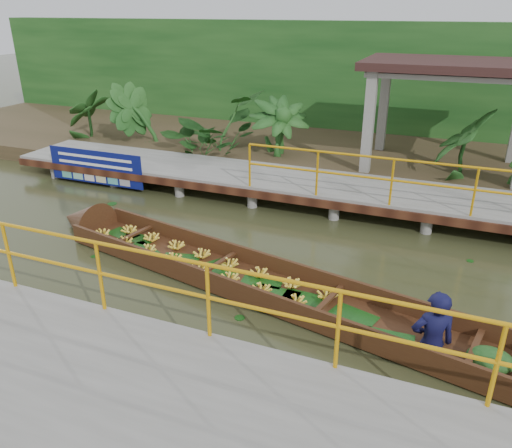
% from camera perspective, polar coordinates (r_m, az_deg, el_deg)
% --- Properties ---
extents(ground, '(80.00, 80.00, 0.00)m').
position_cam_1_polar(ground, '(9.40, -1.08, -4.50)').
color(ground, '#2C3118').
rests_on(ground, ground).
extents(land_strip, '(30.00, 8.00, 0.45)m').
position_cam_1_polar(land_strip, '(16.03, 9.57, 8.08)').
color(land_strip, '#382F1C').
rests_on(land_strip, ground).
extents(far_dock, '(16.00, 2.06, 1.66)m').
position_cam_1_polar(far_dock, '(12.17, 5.34, 4.57)').
color(far_dock, slate).
rests_on(far_dock, ground).
extents(near_dock, '(18.00, 2.40, 1.73)m').
position_cam_1_polar(near_dock, '(5.82, -8.79, -21.88)').
color(near_dock, slate).
rests_on(near_dock, ground).
extents(pavilion, '(4.40, 3.00, 3.00)m').
position_cam_1_polar(pavilion, '(14.01, 21.59, 15.44)').
color(pavilion, slate).
rests_on(pavilion, ground).
extents(foliage_backdrop, '(30.00, 0.80, 4.00)m').
position_cam_1_polar(foliage_backdrop, '(18.08, 11.84, 15.41)').
color(foliage_backdrop, '#154115').
rests_on(foliage_backdrop, ground).
extents(vendor_boat, '(10.68, 3.24, 2.15)m').
position_cam_1_polar(vendor_boat, '(8.25, 2.83, -7.05)').
color(vendor_boat, '#3A1E0F').
rests_on(vendor_boat, ground).
extents(blue_banner, '(2.87, 0.04, 0.90)m').
position_cam_1_polar(blue_banner, '(13.84, -17.88, 6.22)').
color(blue_banner, navy).
rests_on(blue_banner, ground).
extents(tropical_plants, '(14.27, 1.27, 1.59)m').
position_cam_1_polar(tropical_plants, '(14.22, 0.79, 10.68)').
color(tropical_plants, '#154115').
rests_on(tropical_plants, ground).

